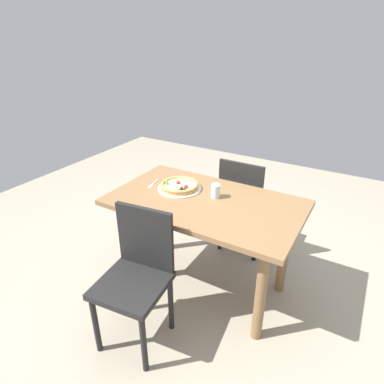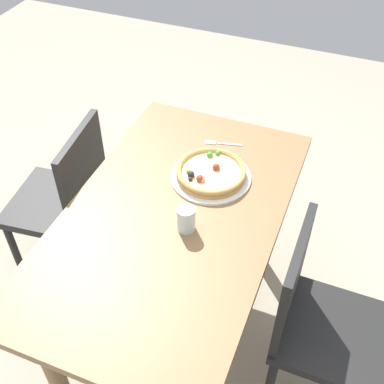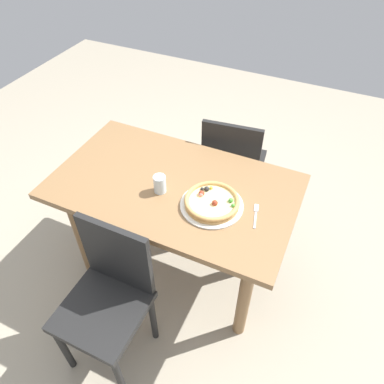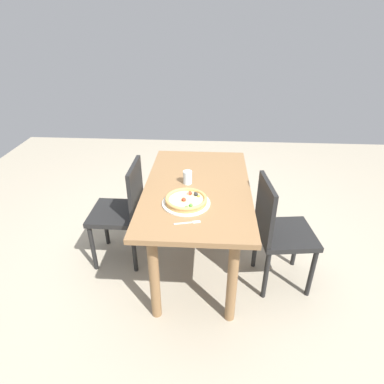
% 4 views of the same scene
% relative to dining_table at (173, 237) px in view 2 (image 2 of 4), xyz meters
% --- Properties ---
extents(ground_plane, '(6.00, 6.00, 0.00)m').
position_rel_dining_table_xyz_m(ground_plane, '(0.00, 0.00, -0.64)').
color(ground_plane, '#9E937F').
extents(dining_table, '(1.34, 0.78, 0.76)m').
position_rel_dining_table_xyz_m(dining_table, '(0.00, 0.00, 0.00)').
color(dining_table, olive).
rests_on(dining_table, ground).
extents(chair_near, '(0.40, 0.40, 0.89)m').
position_rel_dining_table_xyz_m(chair_near, '(-0.07, -0.61, -0.15)').
color(chair_near, black).
rests_on(chair_near, ground).
extents(chair_far, '(0.44, 0.44, 0.89)m').
position_rel_dining_table_xyz_m(chair_far, '(0.14, 0.61, -0.15)').
color(chair_far, black).
rests_on(chair_far, ground).
extents(plate, '(0.33, 0.33, 0.01)m').
position_rel_dining_table_xyz_m(plate, '(0.25, -0.06, 0.13)').
color(plate, silver).
rests_on(plate, dining_table).
extents(pizza, '(0.28, 0.28, 0.05)m').
position_rel_dining_table_xyz_m(pizza, '(0.25, -0.06, 0.15)').
color(pizza, tan).
rests_on(pizza, plate).
extents(fork, '(0.05, 0.16, 0.00)m').
position_rel_dining_table_xyz_m(fork, '(0.48, -0.03, 0.12)').
color(fork, silver).
rests_on(fork, dining_table).
extents(drinking_glass, '(0.07, 0.07, 0.10)m').
position_rel_dining_table_xyz_m(drinking_glass, '(-0.04, -0.08, 0.17)').
color(drinking_glass, silver).
rests_on(drinking_glass, dining_table).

